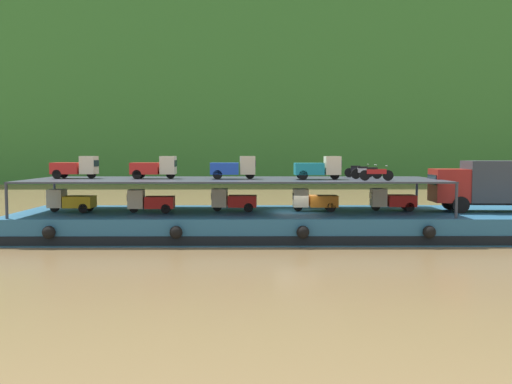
# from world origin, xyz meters

# --- Properties ---
(ground_plane) EXTENTS (400.00, 400.00, 0.00)m
(ground_plane) POSITION_xyz_m (0.00, 0.00, 0.00)
(ground_plane) COLOR brown
(hillside_far_bank) EXTENTS (118.72, 30.26, 39.76)m
(hillside_far_bank) POSITION_xyz_m (0.00, 70.47, 22.39)
(hillside_far_bank) COLOR #33702D
(hillside_far_bank) RESTS_ON ground
(cargo_barge) EXTENTS (33.82, 8.73, 1.50)m
(cargo_barge) POSITION_xyz_m (-0.00, -0.03, 0.75)
(cargo_barge) COLOR #23567A
(cargo_barge) RESTS_ON ground
(covered_lorry) EXTENTS (7.93, 2.57, 3.10)m
(covered_lorry) POSITION_xyz_m (11.92, -0.08, 3.19)
(covered_lorry) COLOR maroon
(covered_lorry) RESTS_ON cargo_barge
(cargo_rack) EXTENTS (24.62, 7.38, 2.00)m
(cargo_rack) POSITION_xyz_m (-3.80, 0.00, 3.44)
(cargo_rack) COLOR #2D333D
(cargo_rack) RESTS_ON cargo_barge
(mini_truck_lower_stern) EXTENTS (2.79, 1.28, 1.38)m
(mini_truck_lower_stern) POSITION_xyz_m (-13.70, -0.18, 2.19)
(mini_truck_lower_stern) COLOR gold
(mini_truck_lower_stern) RESTS_ON cargo_barge
(mini_truck_lower_aft) EXTENTS (2.78, 1.27, 1.38)m
(mini_truck_lower_aft) POSITION_xyz_m (-8.80, -0.58, 2.19)
(mini_truck_lower_aft) COLOR red
(mini_truck_lower_aft) RESTS_ON cargo_barge
(mini_truck_lower_mid) EXTENTS (2.79, 1.28, 1.38)m
(mini_truck_lower_mid) POSITION_xyz_m (-3.86, 0.17, 2.19)
(mini_truck_lower_mid) COLOR red
(mini_truck_lower_mid) RESTS_ON cargo_barge
(mini_truck_lower_fore) EXTENTS (2.74, 1.21, 1.38)m
(mini_truck_lower_fore) POSITION_xyz_m (1.10, 0.17, 2.19)
(mini_truck_lower_fore) COLOR orange
(mini_truck_lower_fore) RESTS_ON cargo_barge
(mini_truck_lower_bow) EXTENTS (2.77, 1.25, 1.38)m
(mini_truck_lower_bow) POSITION_xyz_m (5.95, 0.44, 2.19)
(mini_truck_lower_bow) COLOR red
(mini_truck_lower_bow) RESTS_ON cargo_barge
(mini_truck_upper_stern) EXTENTS (2.78, 1.28, 1.38)m
(mini_truck_upper_stern) POSITION_xyz_m (-13.62, 0.65, 4.19)
(mini_truck_upper_stern) COLOR red
(mini_truck_upper_stern) RESTS_ON cargo_rack
(mini_truck_upper_mid) EXTENTS (2.75, 1.22, 1.38)m
(mini_truck_upper_mid) POSITION_xyz_m (-8.68, 0.27, 4.19)
(mini_truck_upper_mid) COLOR red
(mini_truck_upper_mid) RESTS_ON cargo_rack
(mini_truck_upper_fore) EXTENTS (2.78, 1.27, 1.38)m
(mini_truck_upper_fore) POSITION_xyz_m (-3.82, -0.15, 4.19)
(mini_truck_upper_fore) COLOR #1E47B7
(mini_truck_upper_fore) RESTS_ON cargo_rack
(mini_truck_upper_bow) EXTENTS (2.76, 1.24, 1.38)m
(mini_truck_upper_bow) POSITION_xyz_m (1.22, -0.79, 4.19)
(mini_truck_upper_bow) COLOR teal
(mini_truck_upper_bow) RESTS_ON cargo_rack
(motorcycle_upper_port) EXTENTS (1.90, 0.55, 0.87)m
(motorcycle_upper_port) POSITION_xyz_m (4.34, -2.21, 3.93)
(motorcycle_upper_port) COLOR black
(motorcycle_upper_port) RESTS_ON cargo_rack
(motorcycle_upper_centre) EXTENTS (1.90, 0.55, 0.87)m
(motorcycle_upper_centre) POSITION_xyz_m (4.23, -0.00, 3.93)
(motorcycle_upper_centre) COLOR black
(motorcycle_upper_centre) RESTS_ON cargo_rack
(motorcycle_upper_stbd) EXTENTS (1.90, 0.55, 0.87)m
(motorcycle_upper_stbd) POSITION_xyz_m (4.22, 2.22, 3.93)
(motorcycle_upper_stbd) COLOR black
(motorcycle_upper_stbd) RESTS_ON cargo_rack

